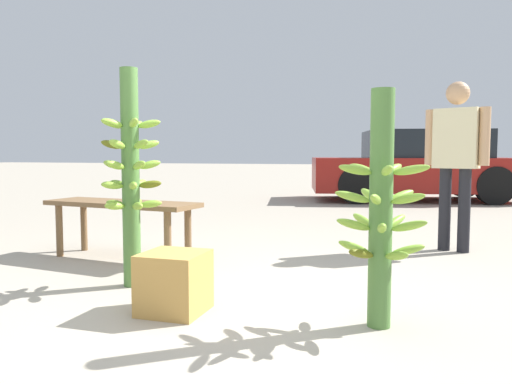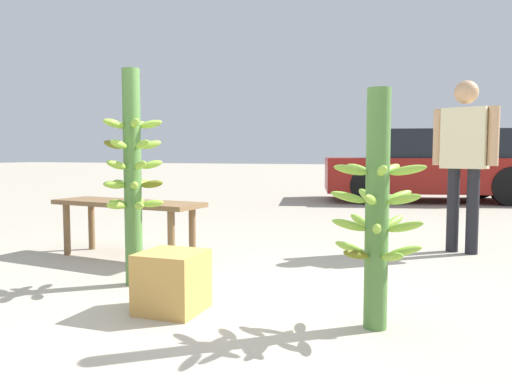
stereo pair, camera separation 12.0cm
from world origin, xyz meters
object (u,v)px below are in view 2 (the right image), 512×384
Objects in this scene: banana_stalk_center at (377,210)px; produce_crate at (172,282)px; banana_stalk_left at (133,174)px; market_bench at (127,210)px; vendor_person at (465,151)px; parked_car at (431,167)px.

banana_stalk_center is 3.58× the size of produce_crate.
produce_crate is at bearing -38.76° from banana_stalk_left.
banana_stalk_center reaches higher than market_bench.
vendor_person is at bearing 41.92° from banana_stalk_left.
vendor_person is at bearing 55.39° from produce_crate.
produce_crate is (0.55, -0.44, -0.60)m from banana_stalk_left.
produce_crate is (1.11, -1.20, -0.25)m from market_bench.
parked_car is at bearing 114.04° from vendor_person.
market_bench is 6.99m from parked_car.
banana_stalk_left is at bearing -117.46° from vendor_person.
parked_car is at bearing 88.38° from banana_stalk_center.
vendor_person is at bearing 30.56° from market_bench.
vendor_person reaches higher than produce_crate.
parked_car is at bearing 75.95° from market_bench.
vendor_person is at bearing 77.09° from banana_stalk_center.
banana_stalk_left is at bearing 169.14° from banana_stalk_center.
banana_stalk_center is 0.30× the size of parked_car.
parked_car reaches higher than market_bench.
vendor_person is (2.23, 2.00, 0.17)m from banana_stalk_left.
produce_crate is at bearing -104.00° from vendor_person.
banana_stalk_center is 7.63m from parked_car.
banana_stalk_left is 4.27× the size of produce_crate.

